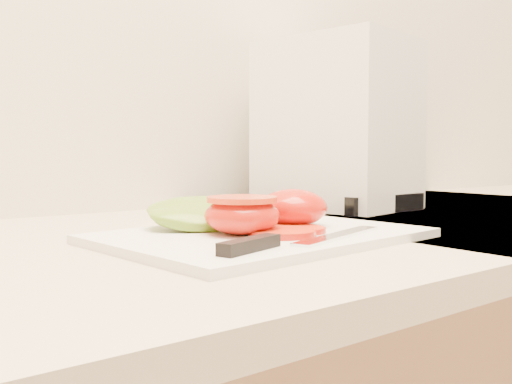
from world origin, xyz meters
TOP-DOWN VIEW (x-y plane):
  - cutting_board at (0.05, 1.60)m, footprint 0.37×0.29m
  - tomato_half_dome at (0.11, 1.61)m, footprint 0.08×0.08m
  - tomato_half_cut at (0.02, 1.59)m, footprint 0.08×0.08m
  - tomato_slice_0 at (0.05, 1.56)m, footprint 0.07×0.07m
  - tomato_slice_1 at (0.08, 1.57)m, footprint 0.06×0.06m
  - lettuce_leaf_0 at (0.03, 1.67)m, footprint 0.17×0.11m
  - lettuce_leaf_1 at (0.07, 1.68)m, footprint 0.12×0.13m
  - knife at (0.01, 1.51)m, footprint 0.25×0.07m
  - appliance at (0.40, 1.82)m, footprint 0.24×0.28m

SIDE VIEW (x-z plane):
  - cutting_board at x=0.05m, z-range 0.93..0.94m
  - tomato_slice_1 at x=0.08m, z-range 0.94..0.95m
  - tomato_slice_0 at x=0.05m, z-range 0.94..0.95m
  - knife at x=0.01m, z-range 0.94..0.95m
  - lettuce_leaf_1 at x=0.07m, z-range 0.94..0.96m
  - lettuce_leaf_0 at x=0.03m, z-range 0.94..0.97m
  - tomato_half_cut at x=0.02m, z-range 0.94..0.98m
  - tomato_half_dome at x=0.11m, z-range 0.94..0.99m
  - appliance at x=0.40m, z-range 0.93..1.23m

